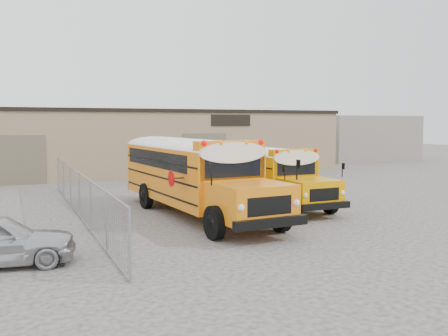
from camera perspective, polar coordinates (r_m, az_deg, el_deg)
name	(u,v)px	position (r m, az deg, el deg)	size (l,w,h in m)	color
ground	(248,219)	(19.61, 2.76, -5.79)	(120.00, 120.00, 0.00)	#373433
warehouse	(131,141)	(38.24, -10.57, 3.07)	(30.20, 10.20, 4.67)	#897654
chainlink_fence	(79,194)	(20.62, -16.24, -2.91)	(0.07, 18.07, 1.81)	gray
distant_building_right	(356,138)	(52.55, 14.83, 3.35)	(10.00, 8.00, 4.40)	gray
school_bus_left	(142,159)	(26.41, -9.33, 0.98)	(3.46, 10.93, 3.15)	orange
school_bus_right	(216,161)	(28.34, -0.95, 0.76)	(2.51, 9.15, 2.67)	#EE9A00
tarp_bundle	(276,202)	(19.04, 5.99, -3.84)	(1.17, 1.10, 1.47)	black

